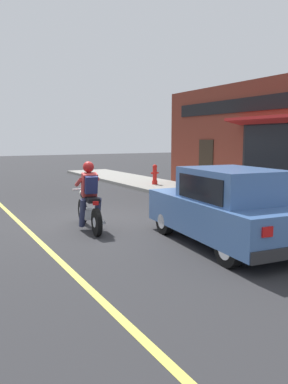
{
  "coord_description": "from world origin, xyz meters",
  "views": [
    {
      "loc": [
        -3.64,
        -8.83,
        2.15
      ],
      "look_at": [
        0.48,
        -1.56,
        0.95
      ],
      "focal_mm": 35.0,
      "sensor_mm": 36.0,
      "label": 1
    }
  ],
  "objects": [
    {
      "name": "fire_hydrant",
      "position": [
        4.87,
        5.24,
        0.57
      ],
      "size": [
        0.36,
        0.24,
        0.88
      ],
      "color": "red",
      "rests_on": "sidewalk_curb"
    },
    {
      "name": "lane_stripe",
      "position": [
        -1.8,
        3.0,
        0.0
      ],
      "size": [
        0.12,
        19.8,
        0.01
      ],
      "primitive_type": "cube",
      "color": "#D1C64C",
      "rests_on": "ground"
    },
    {
      "name": "car_hatchback",
      "position": [
        1.42,
        -3.21,
        0.77
      ],
      "size": [
        2.03,
        3.93,
        1.57
      ],
      "color": "black",
      "rests_on": "ground"
    },
    {
      "name": "sidewalk_curb",
      "position": [
        5.02,
        3.0,
        0.07
      ],
      "size": [
        2.6,
        22.0,
        0.14
      ],
      "primitive_type": "cube",
      "color": "gray",
      "rests_on": "ground"
    },
    {
      "name": "storefront_building",
      "position": [
        6.55,
        0.2,
        2.11
      ],
      "size": [
        1.25,
        11.74,
        4.2
      ],
      "color": "maroon",
      "rests_on": "ground"
    },
    {
      "name": "ground_plane",
      "position": [
        0.0,
        0.0,
        0.0
      ],
      "size": [
        80.0,
        80.0,
        0.0
      ],
      "primitive_type": "plane",
      "color": "#2B2B2D"
    },
    {
      "name": "motorcycle_with_rider",
      "position": [
        -0.48,
        -0.6,
        0.68
      ],
      "size": [
        0.63,
        2.02,
        1.62
      ],
      "color": "black",
      "rests_on": "ground"
    }
  ]
}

